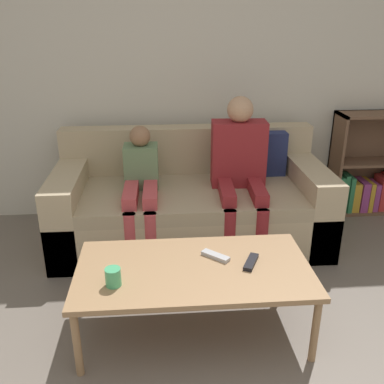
% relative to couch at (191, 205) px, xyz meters
% --- Properties ---
extents(wall_back, '(12.00, 0.06, 2.60)m').
position_rel_couch_xyz_m(wall_back, '(0.06, 0.58, 1.01)').
color(wall_back, beige).
rests_on(wall_back, ground_plane).
extents(couch, '(2.08, 0.96, 0.84)m').
position_rel_couch_xyz_m(couch, '(0.00, 0.00, 0.00)').
color(couch, tan).
rests_on(couch, ground_plane).
extents(bookshelf, '(0.72, 0.28, 0.91)m').
position_rel_couch_xyz_m(bookshelf, '(1.66, 0.42, 0.04)').
color(bookshelf, brown).
rests_on(bookshelf, ground_plane).
extents(coffee_table, '(1.28, 0.67, 0.41)m').
position_rel_couch_xyz_m(coffee_table, '(-0.08, -1.11, 0.09)').
color(coffee_table, '#A87F56').
rests_on(coffee_table, ground_plane).
extents(person_adult, '(0.42, 0.67, 1.14)m').
position_rel_couch_xyz_m(person_adult, '(0.36, -0.09, 0.38)').
color(person_adult, maroon).
rests_on(person_adult, ground_plane).
extents(person_child, '(0.26, 0.65, 0.93)m').
position_rel_couch_xyz_m(person_child, '(-0.38, -0.15, 0.25)').
color(person_child, '#C6474C').
rests_on(person_child, ground_plane).
extents(cup_near, '(0.08, 0.08, 0.10)m').
position_rel_couch_xyz_m(cup_near, '(-0.50, -1.24, 0.17)').
color(cup_near, '#4CB77A').
rests_on(cup_near, coffee_table).
extents(tv_remote_0, '(0.16, 0.15, 0.02)m').
position_rel_couch_xyz_m(tv_remote_0, '(0.05, -1.02, 0.14)').
color(tv_remote_0, '#B7B7BC').
rests_on(tv_remote_0, coffee_table).
extents(tv_remote_1, '(0.12, 0.17, 0.02)m').
position_rel_couch_xyz_m(tv_remote_1, '(0.24, -1.10, 0.14)').
color(tv_remote_1, black).
rests_on(tv_remote_1, coffee_table).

